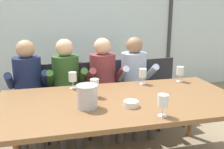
{
  "coord_description": "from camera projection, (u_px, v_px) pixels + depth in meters",
  "views": [
    {
      "loc": [
        -0.6,
        -2.09,
        1.52
      ],
      "look_at": [
        0.0,
        0.35,
        0.87
      ],
      "focal_mm": 40.36,
      "sensor_mm": 36.0,
      "label": 1
    }
  ],
  "objects": [
    {
      "name": "ground",
      "position": [
        101.0,
        125.0,
        3.42
      ],
      "size": [
        14.0,
        14.0,
        0.0
      ],
      "primitive_type": "plane",
      "color": "#847056"
    },
    {
      "name": "window_glass_panel",
      "position": [
        84.0,
        23.0,
        4.49
      ],
      "size": [
        7.43,
        0.03,
        2.6
      ],
      "primitive_type": "cube",
      "color": "silver",
      "rests_on": "ground"
    },
    {
      "name": "window_mullion_right",
      "position": [
        170.0,
        22.0,
        4.86
      ],
      "size": [
        0.06,
        0.06,
        2.6
      ],
      "primitive_type": "cube",
      "color": "#38383D",
      "rests_on": "ground"
    },
    {
      "name": "hillside_vineyard",
      "position": [
        68.0,
        31.0,
        8.51
      ],
      "size": [
        13.43,
        2.4,
        1.63
      ],
      "primitive_type": "cube",
      "color": "#386633",
      "rests_on": "ground"
    },
    {
      "name": "dining_table",
      "position": [
        121.0,
        106.0,
        2.32
      ],
      "size": [
        2.23,
        1.1,
        0.72
      ],
      "color": "brown",
      "rests_on": "ground"
    },
    {
      "name": "chair_near_curtain",
      "position": [
        34.0,
        96.0,
        3.05
      ],
      "size": [
        0.49,
        0.49,
        0.87
      ],
      "rotation": [
        0.0,
        0.0,
        -0.12
      ],
      "color": "#232328",
      "rests_on": "ground"
    },
    {
      "name": "chair_left_of_center",
      "position": [
        69.0,
        93.0,
        3.15
      ],
      "size": [
        0.49,
        0.49,
        0.87
      ],
      "rotation": [
        0.0,
        0.0,
        0.13
      ],
      "color": "#232328",
      "rests_on": "ground"
    },
    {
      "name": "chair_center",
      "position": [
        98.0,
        91.0,
        3.23
      ],
      "size": [
        0.48,
        0.48,
        0.87
      ],
      "rotation": [
        0.0,
        0.0,
        0.11
      ],
      "color": "#232328",
      "rests_on": "ground"
    },
    {
      "name": "chair_right_of_center",
      "position": [
        131.0,
        88.0,
        3.37
      ],
      "size": [
        0.44,
        0.44,
        0.87
      ],
      "rotation": [
        0.0,
        0.0,
        -0.0
      ],
      "color": "#232328",
      "rests_on": "ground"
    },
    {
      "name": "chair_near_window_right",
      "position": [
        162.0,
        86.0,
        3.45
      ],
      "size": [
        0.48,
        0.48,
        0.87
      ],
      "rotation": [
        0.0,
        0.0,
        0.1
      ],
      "color": "#232328",
      "rests_on": "ground"
    },
    {
      "name": "person_navy_polo",
      "position": [
        28.0,
        85.0,
        2.88
      ],
      "size": [
        0.48,
        0.62,
        1.19
      ],
      "rotation": [
        0.0,
        0.0,
        0.06
      ],
      "color": "#192347",
      "rests_on": "ground"
    },
    {
      "name": "person_olive_shirt",
      "position": [
        67.0,
        83.0,
        2.98
      ],
      "size": [
        0.47,
        0.61,
        1.19
      ],
      "rotation": [
        0.0,
        0.0,
        0.02
      ],
      "color": "#2D5123",
      "rests_on": "ground"
    },
    {
      "name": "person_maroon_top",
      "position": [
        105.0,
        80.0,
        3.09
      ],
      "size": [
        0.48,
        0.63,
        1.19
      ],
      "rotation": [
        0.0,
        0.0,
        0.08
      ],
      "color": "brown",
      "rests_on": "ground"
    },
    {
      "name": "person_pale_blue_shirt",
      "position": [
        136.0,
        78.0,
        3.18
      ],
      "size": [
        0.47,
        0.62,
        1.19
      ],
      "rotation": [
        0.0,
        0.0,
        0.03
      ],
      "color": "#9EB2D1",
      "rests_on": "ground"
    },
    {
      "name": "ice_bucket_primary",
      "position": [
        87.0,
        96.0,
        2.09
      ],
      "size": [
        0.18,
        0.18,
        0.2
      ],
      "color": "#B7B7BC",
      "rests_on": "dining_table"
    },
    {
      "name": "tasting_bowl",
      "position": [
        131.0,
        104.0,
        2.13
      ],
      "size": [
        0.13,
        0.13,
        0.05
      ],
      "primitive_type": "cylinder",
      "color": "silver",
      "rests_on": "dining_table"
    },
    {
      "name": "wine_glass_by_left_taster",
      "position": [
        163.0,
        102.0,
        1.92
      ],
      "size": [
        0.08,
        0.08,
        0.17
      ],
      "color": "silver",
      "rests_on": "dining_table"
    },
    {
      "name": "wine_glass_near_bucket",
      "position": [
        94.0,
        85.0,
        2.35
      ],
      "size": [
        0.08,
        0.08,
        0.17
      ],
      "color": "silver",
      "rests_on": "dining_table"
    },
    {
      "name": "wine_glass_center_pour",
      "position": [
        180.0,
        71.0,
        2.85
      ],
      "size": [
        0.08,
        0.08,
        0.17
      ],
      "color": "silver",
      "rests_on": "dining_table"
    },
    {
      "name": "wine_glass_by_right_taster",
      "position": [
        143.0,
        74.0,
        2.76
      ],
      "size": [
        0.08,
        0.08,
        0.17
      ],
      "color": "silver",
      "rests_on": "dining_table"
    },
    {
      "name": "wine_glass_spare_empty",
      "position": [
        73.0,
        78.0,
        2.6
      ],
      "size": [
        0.08,
        0.08,
        0.17
      ],
      "color": "silver",
      "rests_on": "dining_table"
    }
  ]
}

